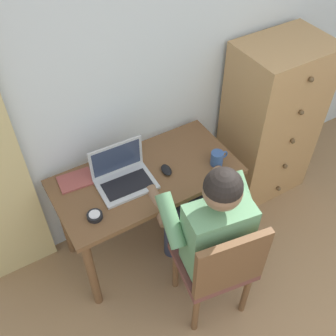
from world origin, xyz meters
name	(u,v)px	position (x,y,z in m)	size (l,w,h in m)	color
wall_back	(176,56)	(0.00, 2.20, 1.25)	(4.80, 0.05, 2.50)	silver
desk	(147,188)	(-0.43, 1.84, 0.61)	(1.15, 0.58, 0.73)	brown
dresser	(270,122)	(0.66, 1.91, 0.64)	(0.62, 0.48, 1.28)	tan
chair	(219,266)	(-0.32, 1.19, 0.51)	(0.48, 0.46, 0.90)	brown
person_seated	(207,223)	(-0.30, 1.37, 0.69)	(0.59, 0.63, 1.22)	#33384C
laptop	(123,175)	(-0.58, 1.87, 0.78)	(0.35, 0.26, 0.24)	#B7BABF
computer_mouse	(166,170)	(-0.31, 1.80, 0.75)	(0.06, 0.10, 0.03)	black
desk_clock	(95,216)	(-0.84, 1.70, 0.75)	(0.09, 0.09, 0.03)	black
notebook_pad	(76,180)	(-0.83, 2.02, 0.74)	(0.21, 0.15, 0.01)	#994742
coffee_mug	(218,158)	(0.01, 1.70, 0.78)	(0.12, 0.08, 0.09)	#33518C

